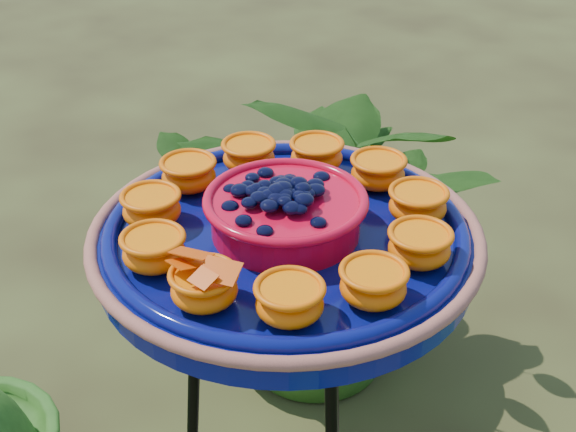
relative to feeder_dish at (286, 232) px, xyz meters
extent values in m
torus|color=black|center=(0.00, 0.00, -0.05)|extent=(0.31, 0.31, 0.02)
cylinder|color=#070D5B|center=(0.00, 0.00, -0.02)|extent=(0.55, 0.55, 0.04)
torus|color=#AF604F|center=(0.00, 0.00, 0.00)|extent=(0.49, 0.49, 0.02)
torus|color=#070D5B|center=(0.00, 0.00, 0.00)|extent=(0.45, 0.45, 0.02)
cylinder|color=red|center=(0.00, 0.00, 0.02)|extent=(0.21, 0.21, 0.05)
torus|color=red|center=(0.00, 0.00, 0.05)|extent=(0.20, 0.20, 0.01)
ellipsoid|color=black|center=(0.00, 0.00, 0.05)|extent=(0.16, 0.16, 0.03)
ellipsoid|color=#FF7402|center=(0.16, 0.06, 0.02)|extent=(0.07, 0.07, 0.04)
cylinder|color=orange|center=(0.16, 0.06, 0.04)|extent=(0.07, 0.07, 0.01)
ellipsoid|color=#FF7402|center=(0.10, 0.13, 0.02)|extent=(0.07, 0.07, 0.04)
cylinder|color=orange|center=(0.10, 0.13, 0.04)|extent=(0.07, 0.07, 0.01)
ellipsoid|color=#FF7402|center=(0.01, 0.17, 0.02)|extent=(0.07, 0.07, 0.04)
cylinder|color=orange|center=(0.01, 0.17, 0.04)|extent=(0.07, 0.07, 0.01)
ellipsoid|color=#FF7402|center=(-0.08, 0.15, 0.02)|extent=(0.07, 0.07, 0.04)
cylinder|color=orange|center=(-0.08, 0.15, 0.04)|extent=(0.07, 0.07, 0.01)
ellipsoid|color=#FF7402|center=(-0.15, 0.08, 0.02)|extent=(0.07, 0.07, 0.04)
cylinder|color=orange|center=(-0.15, 0.08, 0.04)|extent=(0.07, 0.07, 0.01)
ellipsoid|color=#FF7402|center=(-0.17, -0.01, 0.02)|extent=(0.07, 0.07, 0.04)
cylinder|color=orange|center=(-0.17, -0.01, 0.04)|extent=(0.07, 0.07, 0.01)
ellipsoid|color=#FF7402|center=(-0.13, -0.10, 0.02)|extent=(0.07, 0.07, 0.04)
cylinder|color=orange|center=(-0.13, -0.10, 0.04)|extent=(0.07, 0.07, 0.01)
ellipsoid|color=#FF7402|center=(-0.06, -0.16, 0.02)|extent=(0.07, 0.07, 0.04)
cylinder|color=orange|center=(-0.06, -0.16, 0.04)|extent=(0.07, 0.07, 0.01)
ellipsoid|color=#FF7402|center=(0.04, -0.16, 0.02)|extent=(0.07, 0.07, 0.04)
cylinder|color=orange|center=(0.04, -0.16, 0.04)|extent=(0.07, 0.07, 0.01)
ellipsoid|color=#FF7402|center=(0.12, -0.12, 0.02)|extent=(0.07, 0.07, 0.04)
cylinder|color=orange|center=(0.12, -0.12, 0.04)|extent=(0.07, 0.07, 0.01)
ellipsoid|color=#FF7402|center=(0.16, -0.03, 0.02)|extent=(0.07, 0.07, 0.04)
cylinder|color=orange|center=(0.16, -0.03, 0.04)|extent=(0.07, 0.07, 0.01)
cylinder|color=black|center=(0.04, -0.16, 0.05)|extent=(0.02, 0.03, 0.00)
cube|color=#FF5305|center=(0.01, -0.16, 0.05)|extent=(0.05, 0.04, 0.01)
cube|color=#FF5305|center=(0.06, -0.16, 0.05)|extent=(0.05, 0.04, 0.01)
imported|color=#214A13|center=(-0.50, 0.69, -0.52)|extent=(0.98, 0.92, 0.88)
camera|label=1|loc=(0.58, -0.59, 0.54)|focal=50.00mm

